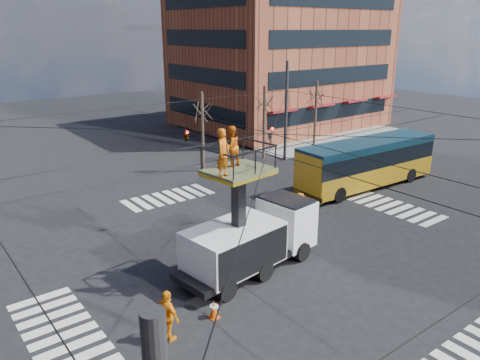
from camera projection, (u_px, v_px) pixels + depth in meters
name	position (u px, v px, depth m)	size (l,w,h in m)	color
ground	(270.00, 254.00, 22.62)	(120.00, 120.00, 0.00)	black
sidewalk_ne	(289.00, 128.00, 50.59)	(18.00, 18.00, 0.12)	slate
crosswalks	(270.00, 253.00, 22.62)	(22.40, 22.40, 0.02)	silver
building_ne	(279.00, 60.00, 51.26)	(20.06, 16.06, 14.00)	brown
overhead_network	(265.00, 167.00, 21.56)	(24.24, 24.24, 8.00)	#2D2D30
tree_a	(202.00, 111.00, 34.27)	(2.00, 2.00, 6.00)	#382B21
tree_b	(264.00, 103.00, 37.74)	(2.00, 2.00, 6.00)	#382B21
tree_c	(316.00, 97.00, 41.21)	(2.00, 2.00, 6.00)	#382B21
utility_truck	(251.00, 224.00, 20.64)	(7.23, 3.32, 6.78)	black
city_bus	(367.00, 162.00, 31.76)	(11.10, 3.11, 3.20)	#BF8912
traffic_cone	(214.00, 309.00, 17.52)	(0.36, 0.36, 0.73)	#E64F09
worker_ground	(168.00, 316.00, 16.07)	(1.13, 0.47, 1.93)	orange
flagger	(300.00, 206.00, 26.39)	(1.04, 0.60, 1.61)	orange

